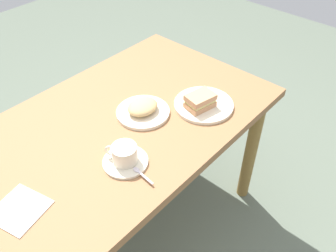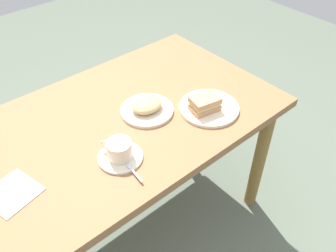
{
  "view_description": "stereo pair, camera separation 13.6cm",
  "coord_description": "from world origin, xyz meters",
  "px_view_note": "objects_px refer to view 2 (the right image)",
  "views": [
    {
      "loc": [
        0.68,
        0.87,
        1.65
      ],
      "look_at": [
        -0.09,
        0.19,
        0.75
      ],
      "focal_mm": 38.39,
      "sensor_mm": 36.0,
      "label": 1
    },
    {
      "loc": [
        0.58,
        0.97,
        1.65
      ],
      "look_at": [
        -0.09,
        0.19,
        0.75
      ],
      "focal_mm": 38.39,
      "sensor_mm": 36.0,
      "label": 2
    }
  ],
  "objects_px": {
    "dining_table": "(122,135)",
    "side_plate": "(147,110)",
    "spoon": "(132,170)",
    "napkin": "(12,193)",
    "coffee_saucer": "(120,157)",
    "coffee_cup": "(119,149)",
    "sandwich_plate": "(209,108)",
    "sandwich_front": "(205,104)"
  },
  "relations": [
    {
      "from": "dining_table",
      "to": "spoon",
      "type": "distance_m",
      "value": 0.32
    },
    {
      "from": "dining_table",
      "to": "sandwich_plate",
      "type": "bearing_deg",
      "value": 147.8
    },
    {
      "from": "dining_table",
      "to": "sandwich_front",
      "type": "relative_size",
      "value": 10.18
    },
    {
      "from": "sandwich_plate",
      "to": "coffee_saucer",
      "type": "height_order",
      "value": "sandwich_plate"
    },
    {
      "from": "spoon",
      "to": "coffee_cup",
      "type": "bearing_deg",
      "value": -94.66
    },
    {
      "from": "napkin",
      "to": "side_plate",
      "type": "bearing_deg",
      "value": -175.58
    },
    {
      "from": "dining_table",
      "to": "spoon",
      "type": "height_order",
      "value": "spoon"
    },
    {
      "from": "coffee_saucer",
      "to": "coffee_cup",
      "type": "xyz_separation_m",
      "value": [
        0.0,
        -0.0,
        0.04
      ]
    },
    {
      "from": "sandwich_front",
      "to": "napkin",
      "type": "xyz_separation_m",
      "value": [
        0.77,
        -0.11,
        -0.04
      ]
    },
    {
      "from": "side_plate",
      "to": "sandwich_plate",
      "type": "bearing_deg",
      "value": 142.72
    },
    {
      "from": "coffee_cup",
      "to": "side_plate",
      "type": "relative_size",
      "value": 0.52
    },
    {
      "from": "sandwich_front",
      "to": "coffee_cup",
      "type": "height_order",
      "value": "coffee_cup"
    },
    {
      "from": "sandwich_front",
      "to": "coffee_saucer",
      "type": "bearing_deg",
      "value": -1.42
    },
    {
      "from": "sandwich_front",
      "to": "side_plate",
      "type": "distance_m",
      "value": 0.24
    },
    {
      "from": "spoon",
      "to": "napkin",
      "type": "relative_size",
      "value": 0.66
    },
    {
      "from": "sandwich_plate",
      "to": "coffee_cup",
      "type": "distance_m",
      "value": 0.44
    },
    {
      "from": "dining_table",
      "to": "napkin",
      "type": "height_order",
      "value": "napkin"
    },
    {
      "from": "spoon",
      "to": "napkin",
      "type": "xyz_separation_m",
      "value": [
        0.35,
        -0.18,
        -0.01
      ]
    },
    {
      "from": "dining_table",
      "to": "coffee_cup",
      "type": "relative_size",
      "value": 11.43
    },
    {
      "from": "dining_table",
      "to": "napkin",
      "type": "relative_size",
      "value": 8.72
    },
    {
      "from": "coffee_saucer",
      "to": "side_plate",
      "type": "distance_m",
      "value": 0.28
    },
    {
      "from": "napkin",
      "to": "sandwich_plate",
      "type": "bearing_deg",
      "value": 172.16
    },
    {
      "from": "sandwich_plate",
      "to": "coffee_saucer",
      "type": "xyz_separation_m",
      "value": [
        0.44,
        -0.01,
        -0.0
      ]
    },
    {
      "from": "coffee_cup",
      "to": "spoon",
      "type": "bearing_deg",
      "value": 85.34
    },
    {
      "from": "sandwich_front",
      "to": "coffee_saucer",
      "type": "relative_size",
      "value": 0.8
    },
    {
      "from": "sandwich_front",
      "to": "dining_table",
      "type": "bearing_deg",
      "value": -34.85
    },
    {
      "from": "dining_table",
      "to": "sandwich_plate",
      "type": "xyz_separation_m",
      "value": [
        -0.31,
        0.2,
        0.1
      ]
    },
    {
      "from": "sandwich_plate",
      "to": "napkin",
      "type": "relative_size",
      "value": 1.66
    },
    {
      "from": "coffee_saucer",
      "to": "napkin",
      "type": "bearing_deg",
      "value": -15.76
    },
    {
      "from": "spoon",
      "to": "napkin",
      "type": "distance_m",
      "value": 0.39
    },
    {
      "from": "sandwich_plate",
      "to": "napkin",
      "type": "bearing_deg",
      "value": -7.84
    },
    {
      "from": "sandwich_front",
      "to": "side_plate",
      "type": "relative_size",
      "value": 0.59
    },
    {
      "from": "coffee_saucer",
      "to": "side_plate",
      "type": "height_order",
      "value": "side_plate"
    },
    {
      "from": "sandwich_front",
      "to": "napkin",
      "type": "bearing_deg",
      "value": -8.2
    },
    {
      "from": "coffee_saucer",
      "to": "spoon",
      "type": "relative_size",
      "value": 1.63
    },
    {
      "from": "coffee_saucer",
      "to": "side_plate",
      "type": "xyz_separation_m",
      "value": [
        -0.24,
        -0.15,
        0.0
      ]
    },
    {
      "from": "spoon",
      "to": "napkin",
      "type": "bearing_deg",
      "value": -27.31
    },
    {
      "from": "sandwich_front",
      "to": "spoon",
      "type": "xyz_separation_m",
      "value": [
        0.42,
        0.07,
        -0.03
      ]
    },
    {
      "from": "sandwich_front",
      "to": "napkin",
      "type": "relative_size",
      "value": 0.86
    },
    {
      "from": "sandwich_front",
      "to": "coffee_saucer",
      "type": "distance_m",
      "value": 0.41
    },
    {
      "from": "sandwich_front",
      "to": "napkin",
      "type": "height_order",
      "value": "sandwich_front"
    },
    {
      "from": "dining_table",
      "to": "side_plate",
      "type": "xyz_separation_m",
      "value": [
        -0.11,
        0.04,
        0.1
      ]
    }
  ]
}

